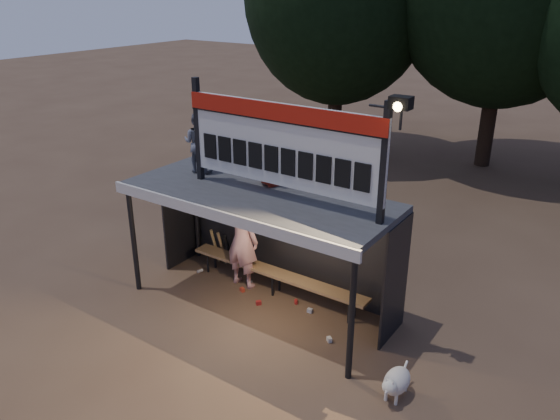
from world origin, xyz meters
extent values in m
plane|color=#4E3727|center=(0.00, 0.00, 0.00)|extent=(80.00, 80.00, 0.00)
imported|color=white|center=(-0.75, 0.44, 1.02)|extent=(0.75, 0.50, 2.05)
imported|color=slate|center=(-1.66, 0.30, 2.91)|extent=(0.68, 0.60, 1.18)
imported|color=#A9291A|center=(-0.07, 0.47, 2.86)|extent=(0.63, 0.57, 1.08)
cube|color=#37373A|center=(0.00, 0.00, 2.26)|extent=(5.00, 2.00, 0.12)
cube|color=silver|center=(0.00, -1.02, 2.22)|extent=(5.10, 0.06, 0.20)
cylinder|color=black|center=(-2.40, -0.90, 1.10)|extent=(0.10, 0.10, 2.20)
cylinder|color=black|center=(2.40, -0.90, 1.10)|extent=(0.10, 0.10, 2.20)
cylinder|color=black|center=(-2.40, 0.90, 1.10)|extent=(0.10, 0.10, 2.20)
cylinder|color=black|center=(2.40, 0.90, 1.10)|extent=(0.10, 0.10, 2.20)
cube|color=black|center=(0.00, 1.00, 1.10)|extent=(5.00, 0.04, 2.20)
cube|color=black|center=(-2.50, 0.50, 1.10)|extent=(0.04, 1.00, 2.20)
cube|color=black|center=(2.50, 0.50, 1.10)|extent=(0.04, 1.00, 2.20)
cylinder|color=black|center=(0.00, 1.00, 2.15)|extent=(5.00, 0.06, 0.06)
cube|color=black|center=(-1.35, 0.00, 3.27)|extent=(0.10, 0.10, 1.90)
cube|color=black|center=(2.35, 0.00, 3.27)|extent=(0.10, 0.10, 1.90)
cube|color=silver|center=(0.50, 0.00, 3.27)|extent=(3.80, 0.08, 1.40)
cube|color=#B8190D|center=(0.50, -0.05, 3.83)|extent=(3.80, 0.04, 0.28)
cube|color=black|center=(0.50, -0.06, 3.68)|extent=(3.80, 0.02, 0.03)
cube|color=black|center=(-1.03, -0.05, 3.02)|extent=(0.27, 0.03, 0.45)
cube|color=black|center=(-0.69, -0.05, 3.02)|extent=(0.27, 0.03, 0.45)
cube|color=black|center=(-0.35, -0.05, 3.02)|extent=(0.27, 0.03, 0.45)
cube|color=black|center=(-0.01, -0.05, 3.02)|extent=(0.27, 0.03, 0.45)
cube|color=black|center=(0.33, -0.05, 3.02)|extent=(0.27, 0.03, 0.45)
cube|color=black|center=(0.67, -0.05, 3.02)|extent=(0.27, 0.03, 0.45)
cube|color=black|center=(1.01, -0.05, 3.02)|extent=(0.27, 0.03, 0.45)
cube|color=black|center=(1.35, -0.05, 3.02)|extent=(0.27, 0.03, 0.45)
cube|color=black|center=(1.69, -0.05, 3.02)|extent=(0.27, 0.03, 0.45)
cube|color=black|center=(2.03, -0.05, 3.02)|extent=(0.27, 0.03, 0.45)
cylinder|color=black|center=(2.30, 0.00, 4.12)|extent=(0.50, 0.04, 0.04)
cylinder|color=black|center=(2.55, 0.00, 3.97)|extent=(0.04, 0.04, 0.30)
cube|color=black|center=(2.55, -0.05, 4.22)|extent=(0.30, 0.22, 0.18)
sphere|color=#FFD88C|center=(2.55, -0.14, 4.18)|extent=(0.14, 0.14, 0.14)
cube|color=#997248|center=(0.00, 0.55, 0.45)|extent=(4.00, 0.35, 0.06)
cylinder|color=black|center=(-1.70, 0.43, 0.23)|extent=(0.05, 0.05, 0.45)
cylinder|color=black|center=(-1.70, 0.67, 0.23)|extent=(0.05, 0.05, 0.45)
cylinder|color=black|center=(0.00, 0.43, 0.23)|extent=(0.05, 0.05, 0.45)
cylinder|color=black|center=(0.00, 0.67, 0.23)|extent=(0.05, 0.05, 0.45)
cylinder|color=black|center=(1.70, 0.43, 0.23)|extent=(0.05, 0.05, 0.45)
cylinder|color=black|center=(1.70, 0.67, 0.23)|extent=(0.05, 0.05, 0.45)
cylinder|color=#322116|center=(-4.00, 10.00, 1.87)|extent=(0.50, 0.50, 3.74)
cylinder|color=black|center=(1.00, 11.50, 2.09)|extent=(0.50, 0.50, 4.18)
ellipsoid|color=beige|center=(3.19, -0.86, 0.27)|extent=(0.36, 0.58, 0.36)
sphere|color=white|center=(3.19, -1.14, 0.36)|extent=(0.22, 0.22, 0.22)
cone|color=beige|center=(3.19, -1.24, 0.34)|extent=(0.10, 0.10, 0.10)
cone|color=beige|center=(3.14, -1.16, 0.46)|extent=(0.06, 0.06, 0.07)
cone|color=beige|center=(3.24, -1.16, 0.46)|extent=(0.06, 0.06, 0.07)
cylinder|color=white|center=(3.11, -1.04, 0.09)|extent=(0.05, 0.05, 0.18)
cylinder|color=silver|center=(3.27, -1.04, 0.09)|extent=(0.05, 0.05, 0.18)
cylinder|color=beige|center=(3.11, -0.68, 0.09)|extent=(0.05, 0.05, 0.18)
cylinder|color=beige|center=(3.27, -0.68, 0.09)|extent=(0.05, 0.05, 0.18)
cylinder|color=white|center=(3.19, -0.56, 0.34)|extent=(0.04, 0.16, 0.14)
cylinder|color=#A07F4A|center=(-1.82, 0.82, 0.43)|extent=(0.08, 0.27, 0.84)
cylinder|color=#9C7548|center=(-1.62, 0.82, 0.43)|extent=(0.07, 0.30, 0.83)
cylinder|color=black|center=(-1.42, 0.82, 0.43)|extent=(0.07, 0.32, 0.83)
cube|color=#BD3620|center=(-0.59, 0.20, 0.04)|extent=(0.12, 0.10, 0.08)
cylinder|color=#BABABF|center=(-0.67, 0.56, 0.04)|extent=(0.12, 0.07, 0.07)
cube|color=beige|center=(1.69, -0.26, 0.04)|extent=(0.12, 0.12, 0.08)
cylinder|color=#A7201C|center=(0.55, 0.45, 0.04)|extent=(0.12, 0.14, 0.07)
cube|color=#A6A6AA|center=(0.94, 0.33, 0.04)|extent=(0.11, 0.08, 0.08)
cylinder|color=beige|center=(-1.83, 0.31, 0.04)|extent=(0.10, 0.13, 0.07)
cube|color=#A11E1B|center=(-0.02, -0.01, 0.04)|extent=(0.12, 0.12, 0.08)
camera|label=1|loc=(5.45, -7.24, 5.73)|focal=35.00mm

